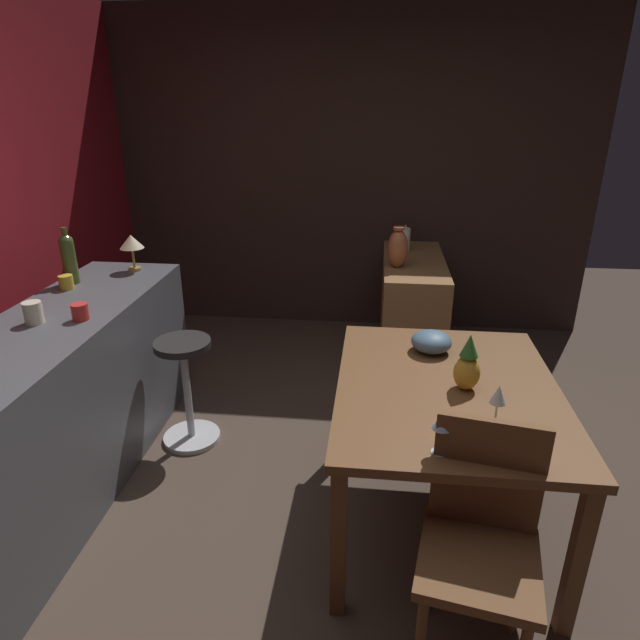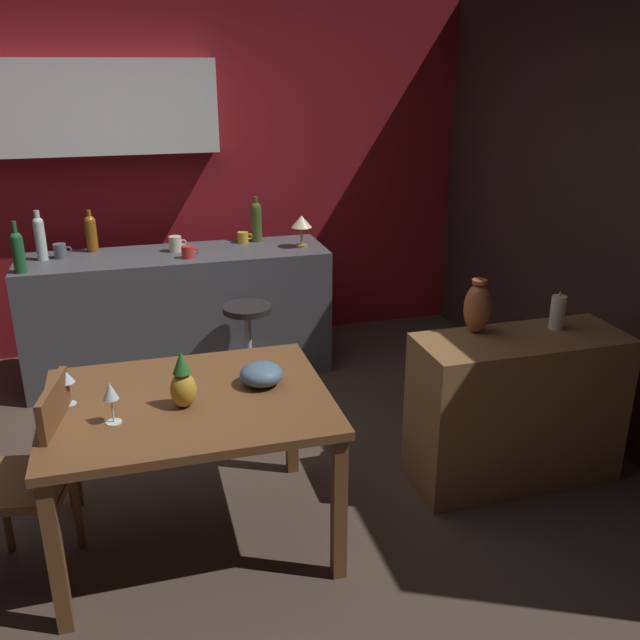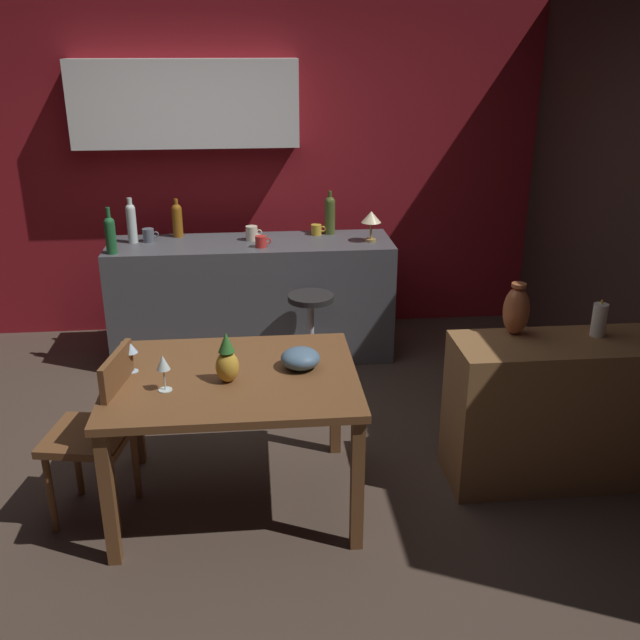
# 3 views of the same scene
# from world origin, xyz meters

# --- Properties ---
(ground_plane) EXTENTS (9.00, 9.00, 0.00)m
(ground_plane) POSITION_xyz_m (0.00, 0.00, 0.00)
(ground_plane) COLOR #47382D
(wall_side_right) EXTENTS (0.10, 4.40, 2.60)m
(wall_side_right) POSITION_xyz_m (2.55, 0.30, 1.30)
(wall_side_right) COLOR #33231E
(wall_side_right) RESTS_ON ground_plane
(dining_table) EXTENTS (1.24, 0.97, 0.74)m
(dining_table) POSITION_xyz_m (0.05, -0.48, 0.66)
(dining_table) COLOR brown
(dining_table) RESTS_ON ground_plane
(kitchen_counter) EXTENTS (2.10, 0.60, 0.90)m
(kitchen_counter) POSITION_xyz_m (0.15, 1.44, 0.45)
(kitchen_counter) COLOR #4C4C51
(kitchen_counter) RESTS_ON ground_plane
(sideboard_cabinet) EXTENTS (1.10, 0.44, 0.82)m
(sideboard_cabinet) POSITION_xyz_m (1.75, -0.42, 0.41)
(sideboard_cabinet) COLOR olive
(sideboard_cabinet) RESTS_ON ground_plane
(chair_near_window) EXTENTS (0.47, 0.47, 0.91)m
(chair_near_window) POSITION_xyz_m (-0.61, -0.55, 0.50)
(chair_near_window) COLOR brown
(chair_near_window) RESTS_ON ground_plane
(bar_stool) EXTENTS (0.34, 0.34, 0.65)m
(bar_stool) POSITION_xyz_m (0.56, 0.92, 0.35)
(bar_stool) COLOR #262323
(bar_stool) RESTS_ON ground_plane
(wine_glass_left) EXTENTS (0.07, 0.07, 0.18)m
(wine_glass_left) POSITION_xyz_m (-0.27, -0.62, 0.88)
(wine_glass_left) COLOR silver
(wine_glass_left) RESTS_ON dining_table
(wine_glass_right) EXTENTS (0.07, 0.07, 0.16)m
(wine_glass_right) POSITION_xyz_m (-0.46, -0.40, 0.87)
(wine_glass_right) COLOR silver
(wine_glass_right) RESTS_ON dining_table
(pineapple_centerpiece) EXTENTS (0.11, 0.11, 0.26)m
(pineapple_centerpiece) POSITION_xyz_m (0.03, -0.55, 0.85)
(pineapple_centerpiece) COLOR gold
(pineapple_centerpiece) RESTS_ON dining_table
(fruit_bowl) EXTENTS (0.20, 0.20, 0.10)m
(fruit_bowl) POSITION_xyz_m (0.39, -0.44, 0.79)
(fruit_bowl) COLOR slate
(fruit_bowl) RESTS_ON dining_table
(wine_bottle_olive) EXTENTS (0.08, 0.08, 0.33)m
(wine_bottle_olive) POSITION_xyz_m (0.76, 1.63, 1.06)
(wine_bottle_olive) COLOR #475623
(wine_bottle_olive) RESTS_ON kitchen_counter
(cup_red) EXTENTS (0.11, 0.08, 0.08)m
(cup_red) POSITION_xyz_m (0.23, 1.29, 0.94)
(cup_red) COLOR red
(cup_red) RESTS_ON kitchen_counter
(cup_cream) EXTENTS (0.12, 0.09, 0.11)m
(cup_cream) POSITION_xyz_m (0.16, 1.49, 0.95)
(cup_cream) COLOR beige
(cup_cream) RESTS_ON kitchen_counter
(cup_mustard) EXTENTS (0.11, 0.08, 0.08)m
(cup_mustard) POSITION_xyz_m (0.66, 1.61, 0.94)
(cup_mustard) COLOR gold
(cup_mustard) RESTS_ON kitchen_counter
(counter_lamp) EXTENTS (0.15, 0.15, 0.23)m
(counter_lamp) POSITION_xyz_m (1.04, 1.37, 1.07)
(counter_lamp) COLOR #A58447
(counter_lamp) RESTS_ON kitchen_counter
(pillar_candle_tall) EXTENTS (0.08, 0.08, 0.20)m
(pillar_candle_tall) POSITION_xyz_m (1.98, -0.36, 0.91)
(pillar_candle_tall) COLOR white
(pillar_candle_tall) RESTS_ON sideboard_cabinet
(vase_copper) EXTENTS (0.14, 0.14, 0.28)m
(vase_copper) POSITION_xyz_m (1.55, -0.29, 0.96)
(vase_copper) COLOR #B26038
(vase_copper) RESTS_ON sideboard_cabinet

